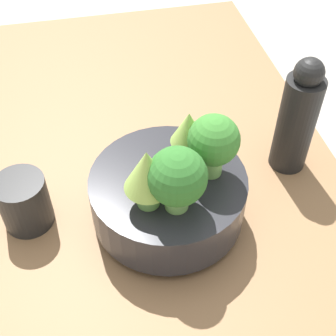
# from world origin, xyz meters

# --- Properties ---
(ground_plane) EXTENTS (6.00, 6.00, 0.00)m
(ground_plane) POSITION_xyz_m (0.00, 0.00, 0.00)
(ground_plane) COLOR #ADA89E
(table) EXTENTS (1.11, 0.60, 0.04)m
(table) POSITION_xyz_m (0.00, 0.00, 0.02)
(table) COLOR olive
(table) RESTS_ON ground_plane
(bowl) EXTENTS (0.20, 0.20, 0.08)m
(bowl) POSITION_xyz_m (-0.03, -0.02, 0.09)
(bowl) COLOR #28282D
(bowl) RESTS_ON table
(romanesco_piece_far) EXTENTS (0.06, 0.06, 0.09)m
(romanesco_piece_far) POSITION_xyz_m (-0.06, 0.01, 0.17)
(romanesco_piece_far) COLOR #6BA34C
(romanesco_piece_far) RESTS_ON bowl
(broccoli_floret_front) EXTENTS (0.06, 0.06, 0.09)m
(broccoli_floret_front) POSITION_xyz_m (-0.03, -0.08, 0.17)
(broccoli_floret_front) COLOR #7AB256
(broccoli_floret_front) RESTS_ON bowl
(romanesco_piece_near) EXTENTS (0.05, 0.05, 0.08)m
(romanesco_piece_near) POSITION_xyz_m (-0.00, -0.05, 0.17)
(romanesco_piece_near) COLOR #6BA34C
(romanesco_piece_near) RESTS_ON bowl
(broccoli_floret_left) EXTENTS (0.07, 0.07, 0.09)m
(broccoli_floret_left) POSITION_xyz_m (-0.07, -0.02, 0.17)
(broccoli_floret_left) COLOR #7AB256
(broccoli_floret_left) RESTS_ON bowl
(cup) EXTENTS (0.07, 0.07, 0.08)m
(cup) POSITION_xyz_m (0.01, 0.17, 0.08)
(cup) COLOR black
(cup) RESTS_ON table
(pepper_mill) EXTENTS (0.05, 0.05, 0.19)m
(pepper_mill) POSITION_xyz_m (0.04, -0.22, 0.13)
(pepper_mill) COLOR black
(pepper_mill) RESTS_ON table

